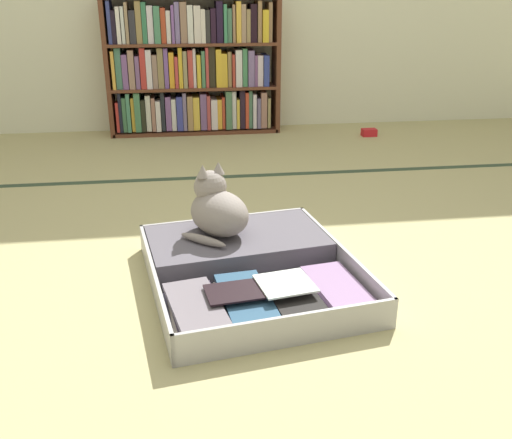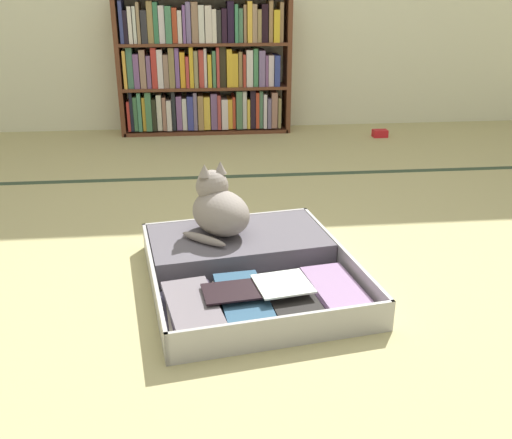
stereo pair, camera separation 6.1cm
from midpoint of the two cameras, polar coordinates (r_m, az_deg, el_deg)
name	(u,v)px [view 1 (the left image)]	position (r m, az deg, el deg)	size (l,w,h in m)	color
ground_plane	(268,277)	(2.04, 0.38, -5.87)	(10.00, 10.00, 0.00)	tan
tatami_border	(235,176)	(3.13, -2.75, 4.39)	(4.80, 0.05, 0.00)	#334531
bookshelf	(192,68)	(4.08, -6.92, 14.95)	(1.19, 0.23, 0.93)	brown
open_suitcase	(246,266)	(2.02, -1.86, -4.71)	(0.80, 0.89, 0.10)	#B2B0AF
black_cat	(217,209)	(2.11, -4.84, 1.06)	(0.30, 0.33, 0.26)	gray
small_red_pouch	(369,132)	(4.08, 10.92, 8.63)	(0.10, 0.07, 0.05)	red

